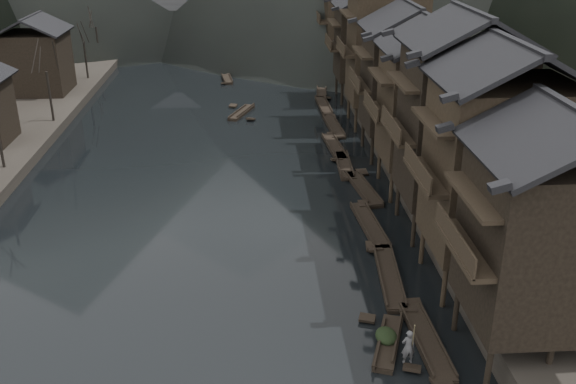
{
  "coord_description": "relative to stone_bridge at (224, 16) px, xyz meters",
  "views": [
    {
      "loc": [
        3.81,
        -33.02,
        20.07
      ],
      "look_at": [
        6.24,
        7.29,
        2.5
      ],
      "focal_mm": 40.0,
      "sensor_mm": 36.0,
      "label": 1
    }
  ],
  "objects": [
    {
      "name": "moored_sampans",
      "position": [
        12.05,
        -54.21,
        -4.91
      ],
      "size": [
        2.88,
        56.74,
        0.47
      ],
      "color": "black",
      "rests_on": "water"
    },
    {
      "name": "hero_sampan",
      "position": [
        10.47,
        -78.71,
        -4.91
      ],
      "size": [
        2.45,
        5.0,
        0.44
      ],
      "color": "black",
      "rests_on": "water"
    },
    {
      "name": "water",
      "position": [
        0.0,
        -72.0,
        -5.11
      ],
      "size": [
        300.0,
        300.0,
        0.0
      ],
      "primitive_type": "plane",
      "color": "black",
      "rests_on": "ground"
    },
    {
      "name": "cargo_heap",
      "position": [
        10.4,
        -78.5,
        -4.34
      ],
      "size": [
        1.1,
        1.44,
        0.66
      ],
      "primitive_type": "ellipsoid",
      "color": "black",
      "rests_on": "hero_sampan"
    },
    {
      "name": "stone_bridge",
      "position": [
        0.0,
        0.0,
        0.0
      ],
      "size": [
        40.0,
        6.0,
        9.0
      ],
      "color": "#4C4C4F",
      "rests_on": "ground"
    },
    {
      "name": "right_bank",
      "position": [
        35.0,
        -32.0,
        -4.21
      ],
      "size": [
        40.0,
        200.0,
        1.8
      ],
      "primitive_type": "cube",
      "color": "#2D2823",
      "rests_on": "ground"
    },
    {
      "name": "midriver_boats",
      "position": [
        1.9,
        -30.25,
        -4.91
      ],
      "size": [
        4.32,
        21.21,
        0.45
      ],
      "color": "black",
      "rests_on": "water"
    },
    {
      "name": "stilt_houses",
      "position": [
        17.28,
        -52.3,
        3.81
      ],
      "size": [
        9.0,
        67.6,
        16.08
      ],
      "color": "black",
      "rests_on": "ground"
    },
    {
      "name": "boatman",
      "position": [
        11.04,
        -80.37,
        -3.75
      ],
      "size": [
        0.71,
        0.5,
        1.85
      ],
      "primitive_type": "imported",
      "rotation": [
        0.0,
        0.0,
        3.22
      ],
      "color": "#5B5A5D",
      "rests_on": "hero_sampan"
    },
    {
      "name": "bamboo_pole",
      "position": [
        11.24,
        -80.37,
        -0.93
      ],
      "size": [
        0.73,
        2.39,
        3.79
      ],
      "primitive_type": "cylinder",
      "rotation": [
        0.57,
        0.0,
        -0.28
      ],
      "color": "#8C7A51",
      "rests_on": "boatman"
    }
  ]
}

